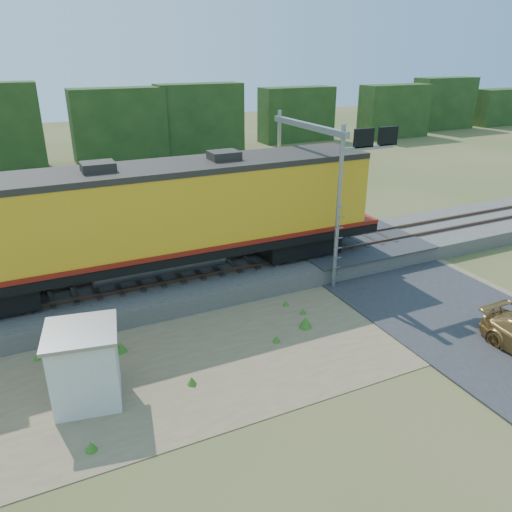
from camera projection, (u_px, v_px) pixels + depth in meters
ground at (294, 340)px, 19.03m from camera, size 140.00×140.00×0.00m
ballast at (233, 272)px, 23.88m from camera, size 70.00×5.00×0.80m
rails at (232, 263)px, 23.70m from camera, size 70.00×1.54×0.16m
dirt_shoulder at (241, 346)px, 18.65m from camera, size 26.00×8.00×0.03m
road at (422, 295)px, 22.40m from camera, size 7.00×66.00×0.86m
tree_line_north at (107, 128)px, 49.56m from camera, size 130.00×3.00×6.50m
weed_clumps at (207, 362)px, 17.72m from camera, size 15.00×6.20×0.56m
locomotive at (149, 218)px, 21.13m from camera, size 21.29×3.25×5.49m
shed at (85, 365)px, 15.34m from camera, size 2.48×2.48×2.53m
signal_gantry at (322, 160)px, 23.05m from camera, size 2.95×6.20×7.45m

